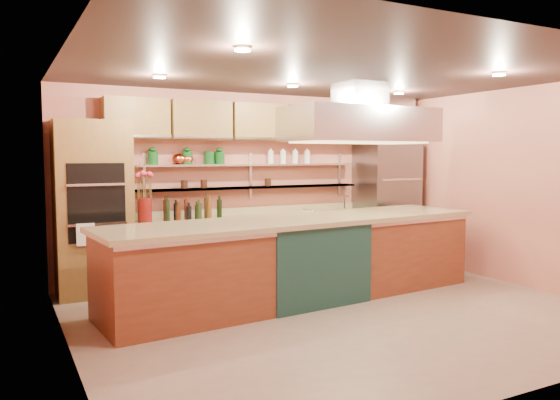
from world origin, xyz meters
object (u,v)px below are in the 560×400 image
copper_kettle (179,159)px  refrigerator (386,202)px  flower_vase (145,210)px  green_canister (209,158)px  kitchen_scale (307,210)px  island (300,259)px

copper_kettle → refrigerator: bearing=-3.7°
flower_vase → green_canister: 1.26m
green_canister → refrigerator: bearing=-4.2°
flower_vase → copper_kettle: copper_kettle is taller
kitchen_scale → flower_vase: bearing=162.1°
green_canister → copper_kettle: bearing=180.0°
island → copper_kettle: (-1.08, 1.64, 1.27)m
flower_vase → green_canister: bearing=12.2°
refrigerator → green_canister: size_ratio=11.34×
refrigerator → copper_kettle: bearing=176.3°
kitchen_scale → copper_kettle: (-2.02, 0.22, 0.82)m
copper_kettle → flower_vase: bearing=-158.3°
kitchen_scale → copper_kettle: bearing=155.9°
refrigerator → copper_kettle: refrigerator is taller
refrigerator → flower_vase: (-4.13, 0.01, 0.05)m
kitchen_scale → green_canister: size_ratio=0.88×
island → green_canister: size_ratio=27.16×
flower_vase → kitchen_scale: flower_vase is taller
island → copper_kettle: size_ratio=25.58×
island → kitchen_scale: 1.76m
flower_vase → island: bearing=-41.1°
copper_kettle → green_canister: bearing=0.0°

